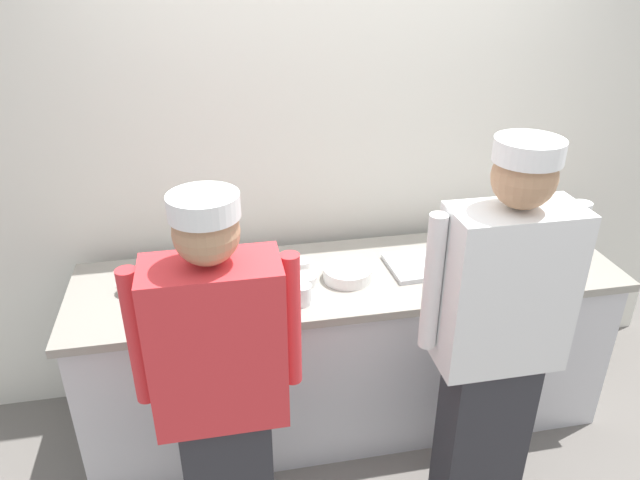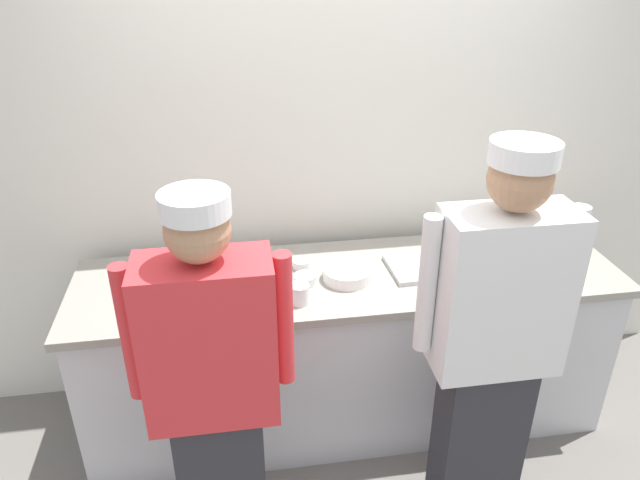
{
  "view_description": "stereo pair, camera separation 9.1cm",
  "coord_description": "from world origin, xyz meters",
  "views": [
    {
      "loc": [
        -0.62,
        -2.04,
        2.36
      ],
      "look_at": [
        -0.14,
        0.41,
        1.08
      ],
      "focal_mm": 33.33,
      "sensor_mm": 36.0,
      "label": 1
    },
    {
      "loc": [
        -0.53,
        -2.06,
        2.36
      ],
      "look_at": [
        -0.14,
        0.41,
        1.08
      ],
      "focal_mm": 33.33,
      "sensor_mm": 36.0,
      "label": 2
    }
  ],
  "objects": [
    {
      "name": "ramekin_green_sauce",
      "position": [
        -0.22,
        0.48,
        0.92
      ],
      "size": [
        0.09,
        0.09,
        0.04
      ],
      "color": "white",
      "rests_on": "prep_counter"
    },
    {
      "name": "plate_stack_front",
      "position": [
        -0.02,
        0.34,
        0.93
      ],
      "size": [
        0.23,
        0.23,
        0.06
      ],
      "color": "white",
      "rests_on": "prep_counter"
    },
    {
      "name": "sheet_tray",
      "position": [
        0.47,
        0.38,
        0.91
      ],
      "size": [
        0.55,
        0.31,
        0.02
      ],
      "primitive_type": "cube",
      "rotation": [
        0.0,
        0.0,
        0.04
      ],
      "color": "#B7BABF",
      "rests_on": "prep_counter"
    },
    {
      "name": "plate_stack_rear",
      "position": [
        0.89,
        0.48,
        0.93
      ],
      "size": [
        0.23,
        0.23,
        0.07
      ],
      "color": "white",
      "rests_on": "prep_counter"
    },
    {
      "name": "mixing_bowl_steel",
      "position": [
        -0.69,
        0.36,
        0.97
      ],
      "size": [
        0.36,
        0.36,
        0.14
      ],
      "primitive_type": "cylinder",
      "color": "#B7BABF",
      "rests_on": "prep_counter"
    },
    {
      "name": "wall_back",
      "position": [
        0.0,
        0.87,
        1.36
      ],
      "size": [
        4.16,
        0.1,
        2.73
      ],
      "color": "silver",
      "rests_on": "ground"
    },
    {
      "name": "chef_center",
      "position": [
        0.44,
        -0.3,
        0.94
      ],
      "size": [
        0.63,
        0.24,
        1.76
      ],
      "color": "#2D2D33",
      "rests_on": "ground"
    },
    {
      "name": "ramekin_red_sauce",
      "position": [
        -0.41,
        0.43,
        0.92
      ],
      "size": [
        0.09,
        0.09,
        0.04
      ],
      "color": "white",
      "rests_on": "prep_counter"
    },
    {
      "name": "ground_plane",
      "position": [
        0.0,
        0.0,
        0.0
      ],
      "size": [
        9.0,
        9.0,
        0.0
      ],
      "primitive_type": "plane",
      "color": "slate"
    },
    {
      "name": "ramekin_yellow_sauce",
      "position": [
        -0.23,
        0.32,
        0.92
      ],
      "size": [
        0.1,
        0.1,
        0.05
      ],
      "color": "white",
      "rests_on": "prep_counter"
    },
    {
      "name": "prep_counter",
      "position": [
        0.0,
        0.38,
        0.45
      ],
      "size": [
        2.65,
        0.72,
        0.9
      ],
      "color": "silver",
      "rests_on": "ground"
    },
    {
      "name": "ramekin_orange_sauce",
      "position": [
        -1.04,
        0.41,
        0.92
      ],
      "size": [
        0.1,
        0.1,
        0.05
      ],
      "color": "white",
      "rests_on": "prep_counter"
    },
    {
      "name": "squeeze_bottle_primary",
      "position": [
        1.07,
        0.34,
        0.98
      ],
      "size": [
        0.06,
        0.06,
        0.18
      ],
      "color": "red",
      "rests_on": "prep_counter"
    },
    {
      "name": "chef_near_left",
      "position": [
        -0.65,
        -0.34,
        0.89
      ],
      "size": [
        0.6,
        0.24,
        1.66
      ],
      "color": "#2D2D33",
      "rests_on": "ground"
    },
    {
      "name": "deli_cup",
      "position": [
        -0.27,
        0.17,
        0.94
      ],
      "size": [
        0.09,
        0.09,
        0.09
      ],
      "primitive_type": "cylinder",
      "color": "white",
      "rests_on": "prep_counter"
    },
    {
      "name": "chefs_knife",
      "position": [
        -0.33,
        0.35,
        0.9
      ],
      "size": [
        0.27,
        0.03,
        0.02
      ],
      "color": "#B7BABF",
      "rests_on": "prep_counter"
    }
  ]
}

